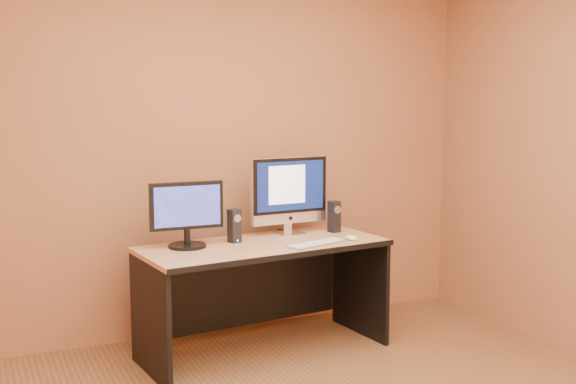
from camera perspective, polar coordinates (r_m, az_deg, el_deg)
name	(u,v)px	position (r m, az deg, el deg)	size (l,w,h in m)	color
walls	(342,177)	(3.09, 4.27, 1.17)	(4.00, 4.00, 2.60)	#935C3B
desk	(264,299)	(4.64, -1.93, -8.41)	(1.54, 0.68, 0.71)	tan
imac	(291,195)	(4.81, 0.25, -0.25)	(0.55, 0.20, 0.53)	silver
second_monitor	(187,215)	(4.45, -8.01, -1.81)	(0.46, 0.23, 0.41)	black
speaker_left	(234,226)	(4.59, -4.26, -2.68)	(0.07, 0.07, 0.21)	black
speaker_right	(334,217)	(4.92, 3.67, -1.96)	(0.07, 0.07, 0.21)	black
keyboard	(317,243)	(4.52, 2.27, -4.09)	(0.41, 0.11, 0.02)	#BCBCC0
mouse	(351,238)	(4.67, 5.02, -3.61)	(0.06, 0.10, 0.03)	white
cable_a	(291,231)	(4.95, 0.24, -3.08)	(0.01, 0.01, 0.21)	black
cable_b	(284,232)	(4.90, -0.35, -3.19)	(0.01, 0.01, 0.17)	black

